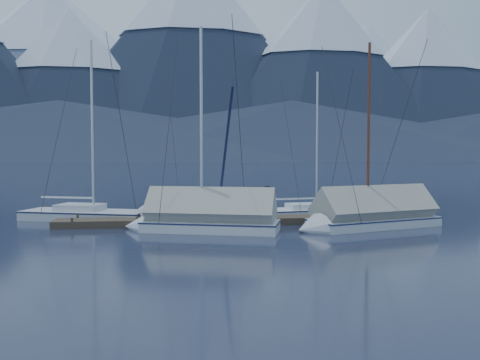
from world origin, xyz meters
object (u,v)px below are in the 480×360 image
at_px(sailboat_open_mid, 210,217).
at_px(sailboat_open_right, 324,213).
at_px(sailboat_open_left, 103,217).
at_px(person, 268,201).
at_px(sailboat_covered_near, 365,218).
at_px(sailboat_covered_far, 199,220).

height_order(sailboat_open_mid, sailboat_open_right, sailboat_open_right).
xyz_separation_m(sailboat_open_left, sailboat_open_right, (12.15, 0.52, -0.03)).
bearing_deg(person, sailboat_open_mid, 56.53).
height_order(sailboat_open_left, sailboat_covered_near, sailboat_open_left).
bearing_deg(sailboat_open_left, sailboat_open_right, 2.44).
relative_size(sailboat_open_left, sailboat_covered_near, 1.07).
height_order(sailboat_open_right, sailboat_covered_near, sailboat_covered_near).
bearing_deg(sailboat_covered_far, sailboat_open_left, 137.96).
distance_m(sailboat_covered_near, sailboat_covered_far, 7.84).
height_order(sailboat_open_mid, sailboat_covered_far, sailboat_covered_far).
relative_size(sailboat_covered_near, sailboat_covered_far, 0.96).
distance_m(sailboat_open_right, sailboat_covered_near, 4.95).
xyz_separation_m(sailboat_open_right, person, (-3.75, -2.77, 0.97)).
height_order(sailboat_open_right, sailboat_covered_far, sailboat_covered_far).
xyz_separation_m(sailboat_open_right, sailboat_covered_far, (-7.34, -4.86, 0.34)).
relative_size(sailboat_open_right, sailboat_covered_far, 0.88).
relative_size(sailboat_open_left, sailboat_open_mid, 1.25).
bearing_deg(sailboat_covered_near, sailboat_covered_far, 179.63).
relative_size(sailboat_open_right, sailboat_covered_near, 0.92).
xyz_separation_m(sailboat_open_mid, sailboat_open_right, (6.53, 0.81, 0.01)).
distance_m(sailboat_open_mid, sailboat_covered_near, 8.15).
bearing_deg(sailboat_covered_near, sailboat_open_mid, 149.74).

